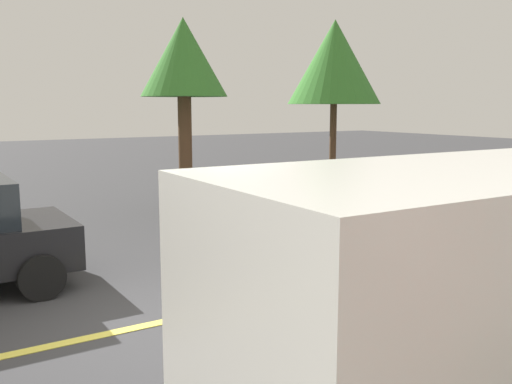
# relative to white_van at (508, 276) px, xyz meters

# --- Properties ---
(ground_plane) EXTENTS (80.00, 80.00, 0.00)m
(ground_plane) POSITION_rel_white_van_xyz_m (-1.64, 3.54, -1.27)
(ground_plane) COLOR #38383A
(lane_marking_centre) EXTENTS (28.00, 0.16, 0.01)m
(lane_marking_centre) POSITION_rel_white_van_xyz_m (1.36, 3.54, -1.26)
(lane_marking_centre) COLOR #E0D14C
(white_van) EXTENTS (5.23, 2.32, 2.20)m
(white_van) POSITION_rel_white_van_xyz_m (0.00, 0.00, 0.00)
(white_van) COLOR silver
(white_van) RESTS_ON ground_plane
(tree_left_verge) EXTENTS (3.03, 3.03, 5.40)m
(tree_left_verge) POSITION_rel_white_van_xyz_m (7.89, 11.76, 2.78)
(tree_left_verge) COLOR #513823
(tree_left_verge) RESTS_ON ground_plane
(tree_centre_verge) EXTENTS (2.11, 2.11, 4.76)m
(tree_centre_verge) POSITION_rel_white_van_xyz_m (1.73, 10.01, 2.46)
(tree_centre_verge) COLOR #513823
(tree_centre_verge) RESTS_ON ground_plane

